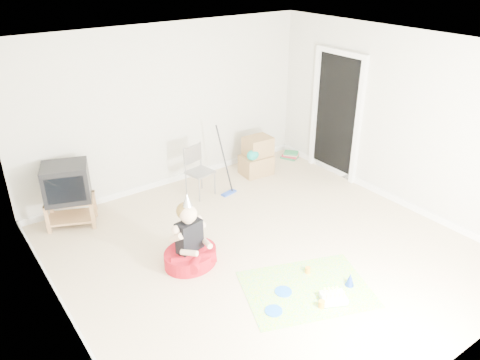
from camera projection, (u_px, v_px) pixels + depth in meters
ground at (264, 250)px, 6.15m from camera, size 5.00×5.00×0.00m
doorway_recess at (337, 117)px, 7.86m from camera, size 0.02×0.90×2.05m
tv_stand at (71, 209)px, 6.62m from camera, size 0.77×0.64×0.41m
crt_tv at (66, 182)px, 6.43m from camera, size 0.74×0.68×0.52m
folding_chair at (200, 172)px, 7.36m from camera, size 0.43×0.42×0.82m
cardboard_boxes at (257, 157)px, 8.12m from camera, size 0.56×0.44×0.66m
floor_mop at (229, 179)px, 7.45m from camera, size 0.28×0.36×1.08m
book_pile at (290, 155)px, 8.84m from camera, size 0.32×0.36×0.13m
seated_woman at (190, 249)px, 5.80m from camera, size 0.80×0.80×1.00m
party_mat at (306, 289)px, 5.44m from camera, size 1.72×1.48×0.01m
birthday_cake at (333, 299)px, 5.24m from camera, size 0.35×0.32×0.14m
blue_plate_near at (283, 291)px, 5.39m from camera, size 0.21×0.21×0.01m
blue_plate_far at (274, 311)px, 5.10m from camera, size 0.25×0.25×0.01m
orange_cup_near at (308, 270)px, 5.70m from camera, size 0.07×0.07×0.07m
orange_cup_far at (322, 304)px, 5.15m from camera, size 0.09×0.09×0.08m
blue_party_hat at (350, 280)px, 5.46m from camera, size 0.14×0.14×0.16m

